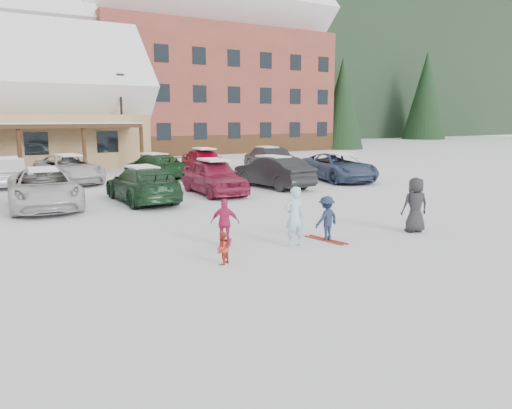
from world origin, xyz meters
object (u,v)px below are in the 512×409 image
alpine_hotel (186,66)px  parked_car_5 (273,172)px  toddler_red (222,248)px  adult_skier (294,217)px  child_navy (326,218)px  child_magenta (225,222)px  parked_car_3 (143,184)px  lamp_post (122,115)px  parked_car_9 (8,172)px  bystander_dark (415,205)px  parked_car_12 (204,161)px  parked_car_2 (44,189)px  parked_car_10 (69,169)px  parked_car_13 (267,159)px  parked_car_4 (214,177)px  parked_car_11 (154,166)px  parked_car_6 (338,167)px

alpine_hotel → parked_car_5: alpine_hotel is taller
toddler_red → parked_car_5: parked_car_5 is taller
adult_skier → child_navy: size_ratio=1.28×
child_magenta → parked_car_3: bearing=-59.6°
lamp_post → parked_car_9: lamp_post is taller
alpine_hotel → parked_car_3: size_ratio=6.33×
alpine_hotel → bystander_dark: bearing=-103.7°
parked_car_5 → parked_car_12: bearing=-93.3°
parked_car_2 → parked_car_5: (10.54, 0.26, 0.02)m
parked_car_10 → parked_car_13: (12.32, 0.06, 0.02)m
parked_car_4 → parked_car_11: bearing=95.6°
alpine_hotel → child_navy: 40.87m
child_magenta → bystander_dark: bearing=-160.9°
parked_car_5 → parked_car_10: parked_car_5 is taller
parked_car_10 → alpine_hotel: bearing=46.4°
alpine_hotel → parked_car_9: (-18.89, -21.21, -7.91)m
parked_car_4 → parked_car_13: bearing=47.6°
parked_car_9 → parked_car_6: bearing=160.7°
child_navy → parked_car_12: (4.26, 16.95, 0.15)m
parked_car_3 → parked_car_10: (-1.39, 7.72, 0.02)m
alpine_hotel → parked_car_11: bearing=-117.9°
toddler_red → parked_car_9: parked_car_9 is taller
parked_car_10 → parked_car_11: parked_car_10 is taller
alpine_hotel → parked_car_3: 33.58m
lamp_post → parked_car_2: 16.51m
adult_skier → parked_car_2: (-4.79, 9.60, -0.06)m
bystander_dark → parked_car_11: size_ratio=0.35×
parked_car_3 → parked_car_5: size_ratio=1.07×
bystander_dark → parked_car_2: (-8.87, 10.09, -0.08)m
lamp_post → parked_car_9: 11.06m
parked_car_9 → parked_car_11: 7.45m
toddler_red → child_navy: 3.60m
alpine_hotel → parked_car_10: bearing=-126.8°
lamp_post → parked_car_9: size_ratio=1.46×
alpine_hotel → parked_car_2: alpine_hotel is taller
bystander_dark → parked_car_10: bearing=-50.4°
parked_car_12 → alpine_hotel: bearing=74.4°
parked_car_5 → parked_car_13: bearing=-126.4°
parked_car_12 → parked_car_13: bearing=2.6°
alpine_hotel → parked_car_11: (-11.45, -21.63, -7.94)m
lamp_post → parked_car_12: lamp_post is taller
alpine_hotel → parked_car_4: (-11.17, -28.67, -7.86)m
parked_car_2 → parked_car_13: size_ratio=1.16×
parked_car_2 → parked_car_3: bearing=-4.6°
child_magenta → parked_car_10: 15.80m
parked_car_6 → parked_car_5: bearing=-165.1°
adult_skier → parked_car_5: (5.75, 9.86, -0.04)m
parked_car_9 → parked_car_10: bearing=179.1°
parked_car_3 → parked_car_9: 9.02m
adult_skier → parked_car_11: size_ratio=0.34×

